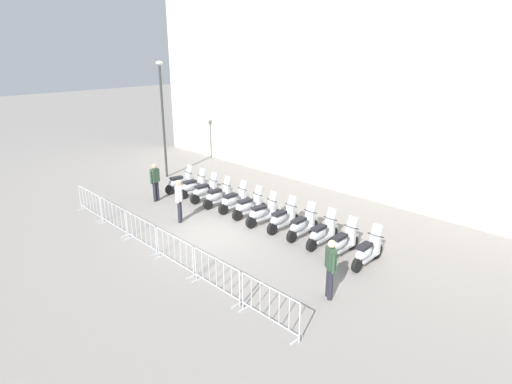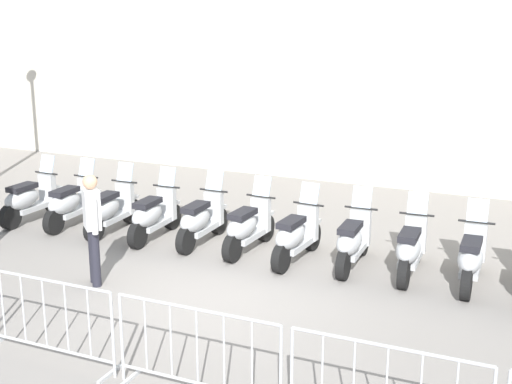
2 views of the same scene
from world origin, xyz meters
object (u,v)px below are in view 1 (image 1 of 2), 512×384
at_px(motorcycle_6, 262,214).
at_px(motorcycle_8, 301,226).
at_px(motorcycle_5, 248,207).
at_px(barrier_segment_3, 175,252).
at_px(barrier_segment_0, 90,203).
at_px(street_lamp, 162,109).
at_px(motorcycle_10, 342,243).
at_px(officer_mid_plaza, 331,266).
at_px(motorcycle_9, 321,234).
at_px(motorcycle_7, 282,219).
at_px(motorcycle_1, 193,187).
at_px(officer_by_barriers, 179,198).
at_px(motorcycle_2, 205,192).
at_px(motorcycle_0, 180,183).
at_px(barrier_segment_2, 141,232).
at_px(barrier_segment_4, 216,276).
at_px(motorcycle_3, 218,196).
at_px(motorcycle_11, 367,253).
at_px(barrier_segment_1, 113,216).
at_px(motorcycle_4, 233,201).
at_px(officer_near_row_end, 155,180).
at_px(barrier_segment_5, 269,306).

height_order(motorcycle_6, motorcycle_8, same).
height_order(motorcycle_5, barrier_segment_3, motorcycle_5).
distance_m(barrier_segment_0, street_lamp, 6.75).
xyz_separation_m(motorcycle_10, officer_mid_plaza, (0.95, -2.46, 0.53)).
bearing_deg(motorcycle_9, motorcycle_8, 170.63).
xyz_separation_m(motorcycle_7, officer_mid_plaza, (3.71, -2.94, 0.53)).
relative_size(motorcycle_1, officer_by_barriers, 1.00).
distance_m(motorcycle_2, officer_mid_plaza, 9.03).
relative_size(motorcycle_0, street_lamp, 0.29).
xyz_separation_m(barrier_segment_2, barrier_segment_4, (4.09, -0.50, 0.00)).
bearing_deg(motorcycle_6, barrier_segment_0, -148.99).
bearing_deg(officer_by_barriers, motorcycle_1, 127.73).
height_order(motorcycle_3, motorcycle_8, same).
bearing_deg(motorcycle_8, motorcycle_5, 173.48).
xyz_separation_m(motorcycle_0, barrier_segment_3, (5.58, -5.09, 0.07)).
bearing_deg(barrier_segment_0, officer_mid_plaza, 3.95).
distance_m(motorcycle_10, motorcycle_11, 0.93).
relative_size(motorcycle_11, barrier_segment_2, 0.88).
height_order(motorcycle_5, officer_by_barriers, officer_by_barriers).
bearing_deg(barrier_segment_3, barrier_segment_2, 173.00).
bearing_deg(motorcycle_3, motorcycle_10, -7.47).
distance_m(motorcycle_1, barrier_segment_4, 8.55).
xyz_separation_m(motorcycle_8, barrier_segment_1, (-5.94, -3.84, 0.07)).
xyz_separation_m(motorcycle_4, officer_mid_plaza, (6.48, -3.30, 0.53)).
bearing_deg(motorcycle_5, barrier_segment_4, -58.67).
bearing_deg(barrier_segment_1, motorcycle_11, 21.02).
bearing_deg(officer_near_row_end, barrier_segment_4, -27.04).
bearing_deg(motorcycle_0, motorcycle_3, -5.81).
xyz_separation_m(motorcycle_6, motorcycle_10, (3.71, -0.46, 0.00)).
bearing_deg(motorcycle_3, motorcycle_7, -5.81).
distance_m(barrier_segment_0, barrier_segment_4, 8.25).
bearing_deg(officer_mid_plaza, officer_near_row_end, 168.36).
bearing_deg(street_lamp, motorcycle_6, -13.76).
bearing_deg(officer_mid_plaza, officer_by_barriers, 171.53).
bearing_deg(motorcycle_8, barrier_segment_3, -113.06).
relative_size(motorcycle_10, officer_mid_plaza, 1.00).
bearing_deg(officer_near_row_end, motorcycle_4, 18.82).
height_order(motorcycle_8, officer_by_barriers, officer_by_barriers).
height_order(motorcycle_4, barrier_segment_1, motorcycle_4).
distance_m(motorcycle_7, officer_mid_plaza, 4.76).
bearing_deg(motorcycle_9, motorcycle_0, 173.79).
relative_size(motorcycle_1, motorcycle_11, 1.00).
distance_m(motorcycle_6, motorcycle_8, 1.88).
relative_size(motorcycle_6, motorcycle_7, 0.99).
relative_size(motorcycle_3, officer_mid_plaza, 1.00).
xyz_separation_m(motorcycle_2, barrier_segment_5, (7.81, -5.43, 0.07)).
bearing_deg(barrier_segment_4, motorcycle_8, 92.49).
distance_m(motorcycle_4, officer_by_barriers, 2.42).
distance_m(motorcycle_4, motorcycle_5, 0.93).
bearing_deg(officer_near_row_end, barrier_segment_5, -23.14).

